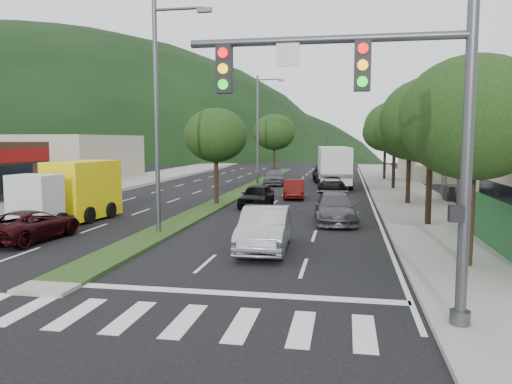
% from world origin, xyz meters
% --- Properties ---
extents(ground, '(160.00, 160.00, 0.00)m').
position_xyz_m(ground, '(0.00, 0.00, 0.00)').
color(ground, black).
rests_on(ground, ground).
extents(sidewalk_right, '(5.00, 90.00, 0.15)m').
position_xyz_m(sidewalk_right, '(12.50, 25.00, 0.07)').
color(sidewalk_right, gray).
rests_on(sidewalk_right, ground).
extents(sidewalk_left, '(6.00, 90.00, 0.15)m').
position_xyz_m(sidewalk_left, '(-13.00, 25.00, 0.07)').
color(sidewalk_left, gray).
rests_on(sidewalk_left, ground).
extents(median, '(1.60, 56.00, 0.12)m').
position_xyz_m(median, '(0.00, 28.00, 0.06)').
color(median, '#1F3412').
rests_on(median, ground).
extents(crosswalk, '(19.00, 2.20, 0.01)m').
position_xyz_m(crosswalk, '(0.00, -2.00, 0.01)').
color(crosswalk, silver).
rests_on(crosswalk, ground).
extents(traffic_signal, '(6.12, 0.40, 7.00)m').
position_xyz_m(traffic_signal, '(9.03, -1.54, 4.65)').
color(traffic_signal, '#47494C').
rests_on(traffic_signal, ground).
extents(bldg_left_far, '(9.00, 14.00, 4.60)m').
position_xyz_m(bldg_left_far, '(-19.00, 34.00, 2.30)').
color(bldg_left_far, '#B7AC91').
rests_on(bldg_left_far, ground).
extents(bldg_right_far, '(10.00, 16.00, 5.20)m').
position_xyz_m(bldg_right_far, '(19.50, 44.00, 2.60)').
color(bldg_right_far, '#B7AC91').
rests_on(bldg_right_far, ground).
extents(hill_far, '(176.00, 132.00, 82.00)m').
position_xyz_m(hill_far, '(-80.00, 110.00, 0.00)').
color(hill_far, black).
rests_on(hill_far, ground).
extents(tree_r_a, '(4.60, 4.60, 6.63)m').
position_xyz_m(tree_r_a, '(12.00, 4.00, 4.82)').
color(tree_r_a, black).
rests_on(tree_r_a, sidewalk_right).
extents(tree_r_b, '(4.80, 4.80, 6.94)m').
position_xyz_m(tree_r_b, '(12.00, 12.00, 5.04)').
color(tree_r_b, black).
rests_on(tree_r_b, sidewalk_right).
extents(tree_r_c, '(4.40, 4.40, 6.48)m').
position_xyz_m(tree_r_c, '(12.00, 20.00, 4.75)').
color(tree_r_c, black).
rests_on(tree_r_c, sidewalk_right).
extents(tree_r_d, '(5.00, 5.00, 7.17)m').
position_xyz_m(tree_r_d, '(12.00, 30.00, 5.18)').
color(tree_r_d, black).
rests_on(tree_r_d, sidewalk_right).
extents(tree_r_e, '(4.60, 4.60, 6.71)m').
position_xyz_m(tree_r_e, '(12.00, 40.00, 4.89)').
color(tree_r_e, black).
rests_on(tree_r_e, sidewalk_right).
extents(tree_med_near, '(4.00, 4.00, 6.02)m').
position_xyz_m(tree_med_near, '(0.00, 18.00, 4.43)').
color(tree_med_near, black).
rests_on(tree_med_near, median).
extents(tree_med_far, '(4.80, 4.80, 6.94)m').
position_xyz_m(tree_med_far, '(0.00, 44.00, 5.01)').
color(tree_med_far, black).
rests_on(tree_med_far, median).
extents(streetlight_near, '(2.60, 0.25, 10.00)m').
position_xyz_m(streetlight_near, '(0.21, 8.00, 5.58)').
color(streetlight_near, '#47494C').
rests_on(streetlight_near, ground).
extents(streetlight_mid, '(2.60, 0.25, 10.00)m').
position_xyz_m(streetlight_mid, '(0.21, 33.00, 5.58)').
color(streetlight_mid, '#47494C').
rests_on(streetlight_mid, ground).
extents(sedan_silver, '(1.92, 4.97, 1.61)m').
position_xyz_m(sedan_silver, '(5.14, 5.67, 0.81)').
color(sedan_silver, '#B2B5BA').
rests_on(sedan_silver, ground).
extents(suv_maroon, '(2.51, 4.75, 1.27)m').
position_xyz_m(suv_maroon, '(-4.65, 5.71, 0.64)').
color(suv_maroon, black).
rests_on(suv_maroon, ground).
extents(car_queue_a, '(1.91, 4.21, 1.40)m').
position_xyz_m(car_queue_a, '(2.70, 17.50, 0.70)').
color(car_queue_a, black).
rests_on(car_queue_a, ground).
extents(car_queue_b, '(2.47, 5.15, 1.45)m').
position_xyz_m(car_queue_b, '(7.60, 12.50, 0.72)').
color(car_queue_b, '#4A494E').
rests_on(car_queue_b, ground).
extents(car_queue_c, '(1.70, 4.09, 1.32)m').
position_xyz_m(car_queue_c, '(4.51, 22.50, 0.66)').
color(car_queue_c, '#53100D').
rests_on(car_queue_c, ground).
extents(car_queue_d, '(2.04, 4.40, 1.22)m').
position_xyz_m(car_queue_d, '(7.05, 27.50, 0.61)').
color(car_queue_d, black).
rests_on(car_queue_d, ground).
extents(car_queue_e, '(2.33, 4.68, 1.53)m').
position_xyz_m(car_queue_e, '(1.61, 32.50, 0.77)').
color(car_queue_e, '#56565B').
rests_on(car_queue_e, ground).
extents(car_queue_f, '(2.60, 5.27, 1.47)m').
position_xyz_m(car_queue_f, '(5.90, 37.50, 0.74)').
color(car_queue_f, black).
rests_on(car_queue_f, ground).
extents(box_truck, '(2.99, 6.39, 3.04)m').
position_xyz_m(box_truck, '(-5.43, 10.38, 1.44)').
color(box_truck, silver).
rests_on(box_truck, ground).
extents(motorhome, '(3.52, 9.30, 3.50)m').
position_xyz_m(motorhome, '(7.03, 32.27, 1.86)').
color(motorhome, silver).
rests_on(motorhome, ground).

